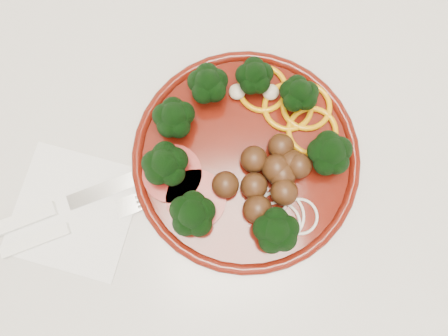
{
  "coord_description": "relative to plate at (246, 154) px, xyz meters",
  "views": [
    {
      "loc": [
        0.05,
        1.59,
        1.46
      ],
      "look_at": [
        0.07,
        1.69,
        0.92
      ],
      "focal_mm": 35.0,
      "sensor_mm": 36.0,
      "label": 1
    }
  ],
  "objects": [
    {
      "name": "plate",
      "position": [
        0.0,
        0.0,
        0.0
      ],
      "size": [
        0.29,
        0.29,
        0.07
      ],
      "rotation": [
        0.0,
        0.0,
        0.35
      ],
      "color": "#4F0F07",
      "rests_on": "counter"
    },
    {
      "name": "knife",
      "position": [
        -0.25,
        -0.03,
        -0.01
      ],
      "size": [
        0.23,
        0.07,
        0.01
      ],
      "rotation": [
        0.0,
        0.0,
        0.22
      ],
      "color": "silver",
      "rests_on": "napkin"
    },
    {
      "name": "counter",
      "position": [
        -0.1,
        -0.01,
        -0.47
      ],
      "size": [
        2.4,
        0.6,
        0.9
      ],
      "color": "silver",
      "rests_on": "ground"
    },
    {
      "name": "fork",
      "position": [
        -0.25,
        -0.06,
        -0.01
      ],
      "size": [
        0.2,
        0.06,
        0.01
      ],
      "rotation": [
        0.0,
        0.0,
        0.22
      ],
      "color": "white",
      "rests_on": "napkin"
    },
    {
      "name": "napkin",
      "position": [
        -0.23,
        -0.04,
        -0.02
      ],
      "size": [
        0.2,
        0.2,
        0.0
      ],
      "primitive_type": "cube",
      "rotation": [
        0.0,
        0.0,
        1.15
      ],
      "color": "white",
      "rests_on": "counter"
    }
  ]
}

